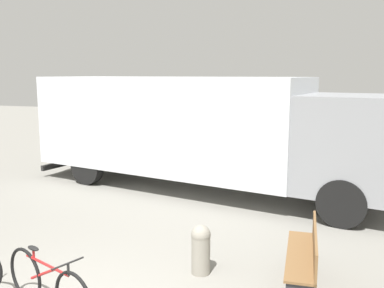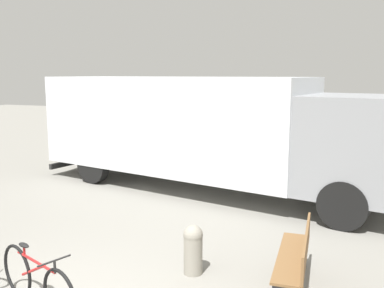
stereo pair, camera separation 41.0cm
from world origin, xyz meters
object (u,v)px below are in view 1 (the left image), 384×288
at_px(delivery_truck, 198,127).
at_px(park_bench, 306,255).
at_px(bicycle_far, 48,285).
at_px(bollard_near_bench, 201,247).

distance_m(delivery_truck, park_bench, 5.68).
xyz_separation_m(bicycle_far, bollard_near_bench, (1.51, 1.71, 0.03)).
distance_m(park_bench, bicycle_far, 3.52).
bearing_deg(bollard_near_bench, bicycle_far, -131.58).
bearing_deg(bicycle_far, delivery_truck, 110.83).
bearing_deg(bicycle_far, park_bench, 49.92).
xyz_separation_m(delivery_truck, bicycle_far, (-0.00, -6.34, -1.29)).
height_order(delivery_truck, bollard_near_bench, delivery_truck).
xyz_separation_m(park_bench, bicycle_far, (-3.08, -1.71, -0.12)).
bearing_deg(delivery_truck, bollard_near_bench, -60.36).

